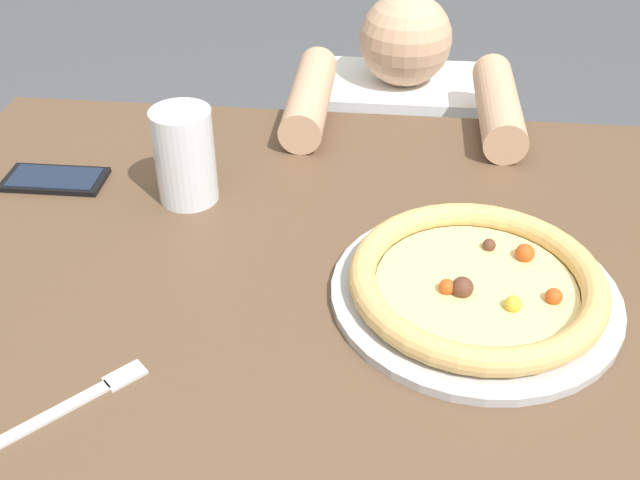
{
  "coord_description": "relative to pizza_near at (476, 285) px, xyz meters",
  "views": [
    {
      "loc": [
        0.07,
        -0.74,
        1.35
      ],
      "look_at": [
        -0.02,
        0.04,
        0.78
      ],
      "focal_mm": 42.3,
      "sensor_mm": 36.0,
      "label": 1
    }
  ],
  "objects": [
    {
      "name": "pizza_near",
      "position": [
        0.0,
        0.0,
        0.0
      ],
      "size": [
        0.35,
        0.35,
        0.05
      ],
      "color": "#B7B7BC",
      "rests_on": "dining_table"
    },
    {
      "name": "water_cup_clear",
      "position": [
        -0.4,
        0.18,
        0.05
      ],
      "size": [
        0.09,
        0.09,
        0.14
      ],
      "color": "silver",
      "rests_on": "dining_table"
    },
    {
      "name": "fork",
      "position": [
        -0.43,
        -0.22,
        -0.02
      ],
      "size": [
        0.15,
        0.16,
        0.0
      ],
      "color": "silver",
      "rests_on": "dining_table"
    },
    {
      "name": "dining_table",
      "position": [
        -0.18,
        0.02,
        -0.13
      ],
      "size": [
        1.24,
        0.92,
        0.75
      ],
      "color": "brown",
      "rests_on": "ground"
    },
    {
      "name": "cell_phone",
      "position": [
        -0.61,
        0.21,
        -0.02
      ],
      "size": [
        0.15,
        0.08,
        0.01
      ],
      "color": "black",
      "rests_on": "dining_table"
    },
    {
      "name": "diner_seated",
      "position": [
        -0.1,
        0.69,
        -0.36
      ],
      "size": [
        0.39,
        0.51,
        0.89
      ],
      "color": "#333847",
      "rests_on": "ground"
    }
  ]
}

